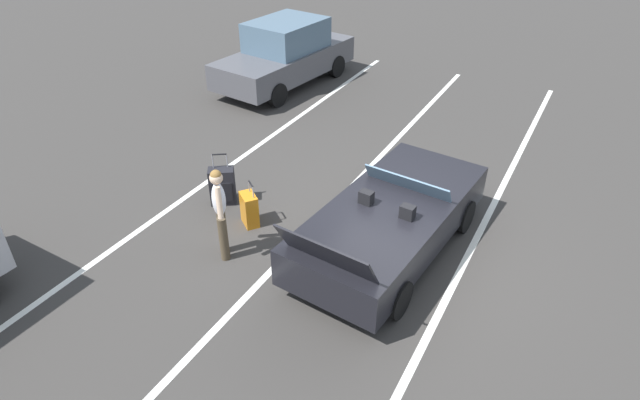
{
  "coord_description": "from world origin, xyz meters",
  "views": [
    {
      "loc": [
        -6.81,
        -2.44,
        5.72
      ],
      "look_at": [
        -0.2,
        1.22,
        0.75
      ],
      "focal_mm": 29.77,
      "sensor_mm": 36.0,
      "label": 1
    }
  ],
  "objects": [
    {
      "name": "ground_plane",
      "position": [
        0.0,
        0.0,
        0.0
      ],
      "size": [
        80.0,
        80.0,
        0.0
      ],
      "primitive_type": "plane",
      "color": "#383533"
    },
    {
      "name": "lot_line_near",
      "position": [
        0.0,
        -1.25,
        0.0
      ],
      "size": [
        18.0,
        0.12,
        0.01
      ],
      "primitive_type": "cube",
      "color": "silver",
      "rests_on": "ground_plane"
    },
    {
      "name": "lot_line_mid",
      "position": [
        0.0,
        1.45,
        0.0
      ],
      "size": [
        18.0,
        0.12,
        0.01
      ],
      "primitive_type": "cube",
      "color": "silver",
      "rests_on": "ground_plane"
    },
    {
      "name": "lot_line_far",
      "position": [
        0.0,
        4.15,
        0.0
      ],
      "size": [
        18.0,
        0.12,
        0.01
      ],
      "primitive_type": "cube",
      "color": "silver",
      "rests_on": "ground_plane"
    },
    {
      "name": "convertible_car",
      "position": [
        0.2,
        -0.02,
        0.59
      ],
      "size": [
        4.34,
        2.13,
        1.5
      ],
      "rotation": [
        0.0,
        0.0,
        -0.09
      ],
      "color": "black",
      "rests_on": "ground_plane"
    },
    {
      "name": "suitcase_large_black",
      "position": [
        -0.18,
        3.37,
        0.37
      ],
      "size": [
        0.5,
        0.55,
        1.03
      ],
      "rotation": [
        0.0,
        0.0,
        3.75
      ],
      "color": "black",
      "rests_on": "ground_plane"
    },
    {
      "name": "suitcase_medium_bright",
      "position": [
        -0.51,
        2.51,
        0.31
      ],
      "size": [
        0.43,
        0.46,
        0.85
      ],
      "rotation": [
        0.0,
        0.0,
        2.5
      ],
      "color": "orange",
      "rests_on": "ground_plane"
    },
    {
      "name": "traveler_person",
      "position": [
        -1.46,
        2.36,
        0.93
      ],
      "size": [
        0.51,
        0.47,
        1.65
      ],
      "rotation": [
        0.0,
        0.0,
        -0.85
      ],
      "color": "#4C3F2D",
      "rests_on": "ground_plane"
    },
    {
      "name": "parked_sedan_far",
      "position": [
        5.78,
        5.66,
        0.89
      ],
      "size": [
        4.68,
        2.33,
        1.82
      ],
      "rotation": [
        0.0,
        0.0,
        3.02
      ],
      "color": "#4C4C51",
      "rests_on": "ground_plane"
    }
  ]
}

